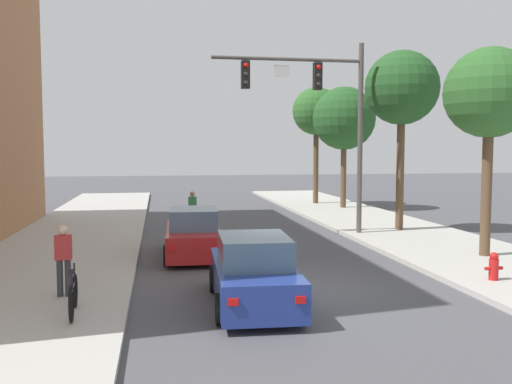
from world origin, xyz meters
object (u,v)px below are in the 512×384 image
(fire_hydrant, at_px, (494,266))
(street_tree_third, at_px, (344,119))
(pedestrian_crossing_road, at_px, (192,208))
(street_tree_nearest, at_px, (490,94))
(car_following_blue, at_px, (253,274))
(traffic_signal_mast, at_px, (320,103))
(bicycle_leaning, at_px, (73,296))
(car_lead_red, at_px, (193,235))
(pedestrian_sidewalk_left_walker, at_px, (63,257))
(street_tree_second, at_px, (402,89))
(street_tree_farthest, at_px, (316,112))

(fire_hydrant, xyz_separation_m, street_tree_third, (1.98, 17.65, 4.70))
(pedestrian_crossing_road, height_order, street_tree_nearest, street_tree_nearest)
(car_following_blue, relative_size, street_tree_nearest, 0.66)
(traffic_signal_mast, height_order, bicycle_leaning, traffic_signal_mast)
(car_lead_red, xyz_separation_m, car_following_blue, (0.98, -5.87, 0.00))
(car_lead_red, relative_size, pedestrian_crossing_road, 2.62)
(pedestrian_crossing_road, distance_m, fire_hydrant, 13.59)
(fire_hydrant, xyz_separation_m, street_tree_nearest, (1.68, 3.06, 4.69))
(car_following_blue, bearing_deg, pedestrian_crossing_road, 92.83)
(pedestrian_crossing_road, relative_size, street_tree_third, 0.24)
(pedestrian_sidewalk_left_walker, distance_m, street_tree_third, 21.86)
(car_following_blue, bearing_deg, pedestrian_sidewalk_left_walker, 166.72)
(car_lead_red, distance_m, car_following_blue, 5.95)
(street_tree_second, distance_m, street_tree_third, 8.79)
(car_lead_red, xyz_separation_m, pedestrian_crossing_road, (0.37, 6.51, 0.19))
(pedestrian_sidewalk_left_walker, relative_size, street_tree_farthest, 0.23)
(pedestrian_sidewalk_left_walker, xyz_separation_m, street_tree_farthest, (11.74, 20.10, 4.69))
(car_following_blue, bearing_deg, traffic_signal_mast, 65.22)
(traffic_signal_mast, distance_m, street_tree_third, 10.20)
(pedestrian_crossing_road, bearing_deg, bicycle_leaning, -103.93)
(pedestrian_sidewalk_left_walker, bearing_deg, car_following_blue, -13.28)
(pedestrian_crossing_road, xyz_separation_m, street_tree_third, (8.98, 6.00, 4.30))
(street_tree_nearest, relative_size, street_tree_farthest, 0.91)
(traffic_signal_mast, distance_m, street_tree_farthest, 12.48)
(traffic_signal_mast, relative_size, street_tree_nearest, 1.15)
(pedestrian_sidewalk_left_walker, relative_size, bicycle_leaning, 0.93)
(car_lead_red, relative_size, fire_hydrant, 5.97)
(bicycle_leaning, xyz_separation_m, street_tree_farthest, (11.32, 21.60, 5.21))
(street_tree_third, bearing_deg, traffic_signal_mast, -114.19)
(traffic_signal_mast, relative_size, fire_hydrant, 10.42)
(pedestrian_sidewalk_left_walker, bearing_deg, street_tree_third, 54.07)
(bicycle_leaning, bearing_deg, fire_hydrant, 6.93)
(pedestrian_sidewalk_left_walker, xyz_separation_m, street_tree_third, (12.59, 17.38, 4.15))
(pedestrian_crossing_road, relative_size, street_tree_nearest, 0.25)
(street_tree_second, relative_size, street_tree_farthest, 1.04)
(street_tree_second, bearing_deg, street_tree_nearest, -87.75)
(pedestrian_crossing_road, xyz_separation_m, street_tree_second, (8.45, -2.74, 5.05))
(traffic_signal_mast, relative_size, pedestrian_sidewalk_left_walker, 4.57)
(street_tree_farthest, bearing_deg, bicycle_leaning, -117.66)
(traffic_signal_mast, bearing_deg, street_tree_farthest, 74.53)
(traffic_signal_mast, height_order, car_lead_red, traffic_signal_mast)
(car_following_blue, distance_m, street_tree_second, 13.48)
(bicycle_leaning, bearing_deg, car_following_blue, 7.60)
(car_lead_red, height_order, pedestrian_sidewalk_left_walker, pedestrian_sidewalk_left_walker)
(pedestrian_sidewalk_left_walker, height_order, pedestrian_crossing_road, pedestrian_sidewalk_left_walker)
(bicycle_leaning, relative_size, street_tree_second, 0.24)
(traffic_signal_mast, distance_m, street_tree_nearest, 6.55)
(street_tree_farthest, bearing_deg, pedestrian_crossing_road, -132.99)
(street_tree_second, bearing_deg, pedestrian_crossing_road, 162.04)
(street_tree_nearest, bearing_deg, fire_hydrant, -118.75)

